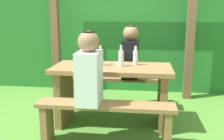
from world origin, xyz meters
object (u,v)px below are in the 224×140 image
object	(u,v)px
bench_far	(117,86)
cell_phone	(121,64)
bottle_center	(136,57)
picnic_table	(112,85)
bottle_right	(121,58)
bottle_left	(101,57)
person_white_shirt	(89,71)
person_black_coat	(130,54)
drinking_glass	(92,62)
bench_near	(105,115)

from	to	relation	value
bench_far	cell_phone	xyz separation A→B (m)	(0.09, -0.40, 0.40)
bottle_center	picnic_table	bearing A→B (deg)	-156.30
bottle_center	cell_phone	distance (m)	0.21
bottle_right	cell_phone	bearing A→B (deg)	97.47
picnic_table	bench_far	size ratio (longest dim) A/B	1.00
bench_far	bottle_right	distance (m)	0.74
picnic_table	bottle_center	distance (m)	0.44
bottle_left	person_white_shirt	bearing A→B (deg)	-91.71
person_black_coat	bottle_right	bearing A→B (deg)	-98.78
drinking_glass	cell_phone	xyz separation A→B (m)	(0.33, 0.16, -0.04)
bench_near	person_white_shirt	world-z (taller)	person_white_shirt
bottle_center	cell_phone	size ratio (longest dim) A/B	1.63
bench_far	drinking_glass	distance (m)	0.75
bench_far	person_black_coat	size ratio (longest dim) A/B	1.95
bottle_center	bottle_right	bearing A→B (deg)	-147.25
bottle_center	cell_phone	bearing A→B (deg)	170.94
bench_far	bottle_center	size ratio (longest dim) A/B	6.12
drinking_glass	bottle_center	bearing A→B (deg)	14.80
bench_near	cell_phone	size ratio (longest dim) A/B	10.00
drinking_glass	bottle_left	size ratio (longest dim) A/B	0.37
picnic_table	cell_phone	distance (m)	0.29
bottle_left	cell_phone	distance (m)	0.27
bottle_left	bottle_right	world-z (taller)	bottle_right
bench_near	cell_phone	bearing A→B (deg)	82.80
picnic_table	person_black_coat	xyz separation A→B (m)	(0.19, 0.54, 0.30)
drinking_glass	bottle_right	size ratio (longest dim) A/B	0.36
person_white_shirt	bench_near	bearing A→B (deg)	-1.20
bench_far	bottle_right	world-z (taller)	bottle_right
drinking_glass	cell_phone	world-z (taller)	drinking_glass
picnic_table	bottle_left	distance (m)	0.36
bench_near	bottle_center	size ratio (longest dim) A/B	6.12
bench_far	bottle_right	bearing A→B (deg)	-78.80
person_black_coat	bottle_right	distance (m)	0.54
bench_near	bottle_left	distance (m)	0.77
drinking_glass	bench_near	bearing A→B (deg)	-65.72
bench_near	person_white_shirt	size ratio (longest dim) A/B	1.95
bench_far	person_black_coat	xyz separation A→B (m)	(0.19, -0.00, 0.46)
bench_far	person_white_shirt	distance (m)	1.19
drinking_glass	bottle_left	world-z (taller)	bottle_left
picnic_table	drinking_glass	size ratio (longest dim) A/B	15.49
person_black_coat	bench_far	bearing A→B (deg)	178.99
bottle_right	cell_phone	distance (m)	0.17
person_black_coat	cell_phone	size ratio (longest dim) A/B	5.14
person_black_coat	cell_phone	world-z (taller)	person_black_coat
bench_near	bottle_center	bearing A→B (deg)	67.73
bottle_left	cell_phone	size ratio (longest dim) A/B	1.73
bench_far	bottle_right	size ratio (longest dim) A/B	5.58
cell_phone	bench_near	bearing A→B (deg)	-129.65
bench_near	person_white_shirt	bearing A→B (deg)	178.80
drinking_glass	person_black_coat	bearing A→B (deg)	52.59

